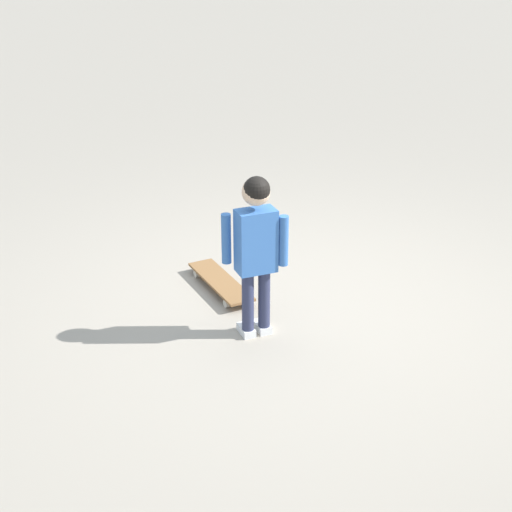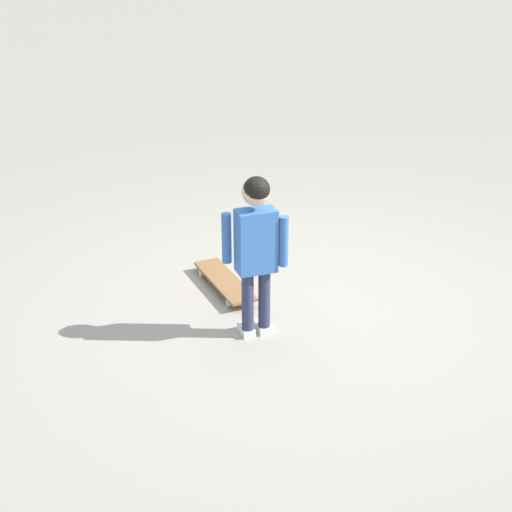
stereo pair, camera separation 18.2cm
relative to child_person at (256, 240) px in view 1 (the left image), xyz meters
name	(u,v)px [view 1 (the left image)]	position (x,y,z in m)	size (l,w,h in m)	color
ground_plane	(302,305)	(0.24, -0.43, -0.66)	(50.00, 50.00, 0.00)	#9E9384
child_person	(256,240)	(0.00, 0.00, 0.00)	(0.22, 0.37, 1.06)	#2D3351
skateboard	(221,282)	(0.67, 0.02, -0.60)	(0.75, 0.28, 0.07)	olive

